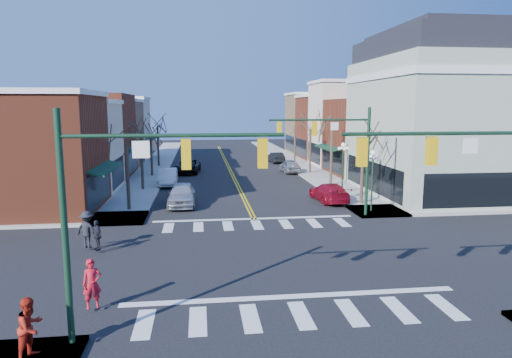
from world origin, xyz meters
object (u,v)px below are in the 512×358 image
object	(u,v)px
car_left_far	(187,166)
pedestrian_dark_a	(97,235)
car_left_mid	(168,177)
car_right_near	(329,192)
pedestrian_red_a	(92,284)
victorian_corner	(445,114)
lamppost_corner	(373,170)
car_right_mid	(290,166)
pedestrian_red_b	(30,328)
pedestrian_dark_b	(87,230)
car_right_far	(276,158)
lamppost_midblock	(343,159)
car_left_near	(182,194)

from	to	relation	value
car_left_far	pedestrian_dark_a	distance (m)	27.72
car_left_mid	car_left_far	xyz separation A→B (m)	(1.60, 7.78, -0.02)
car_right_near	pedestrian_red_a	xyz separation A→B (m)	(-13.70, -17.59, 0.33)
victorian_corner	lamppost_corner	xyz separation A→B (m)	(-8.30, -6.00, -3.70)
car_left_far	pedestrian_red_a	bearing A→B (deg)	-88.68
car_right_mid	pedestrian_red_b	xyz separation A→B (m)	(-14.69, -36.30, 0.32)
pedestrian_red_b	pedestrian_dark_b	bearing A→B (deg)	26.69
car_right_far	pedestrian_red_b	size ratio (longest dim) A/B	2.29
victorian_corner	lamppost_corner	bearing A→B (deg)	-144.14
pedestrian_dark_a	lamppost_midblock	bearing A→B (deg)	93.52
lamppost_corner	car_left_mid	distance (m)	19.66
lamppost_midblock	victorian_corner	bearing A→B (deg)	-3.45
car_right_far	victorian_corner	bearing A→B (deg)	108.41
car_right_mid	pedestrian_red_a	xyz separation A→B (m)	(-13.70, -33.16, 0.32)
car_left_near	car_left_far	size ratio (longest dim) A/B	0.91
car_left_near	car_right_far	xyz separation A→B (m)	(11.21, 24.82, -0.17)
car_left_near	car_right_near	bearing A→B (deg)	0.57
car_left_near	car_right_mid	bearing A→B (deg)	54.45
car_left_near	car_right_mid	world-z (taller)	car_left_near
car_left_mid	car_right_mid	distance (m)	14.43
car_left_near	pedestrian_red_a	size ratio (longest dim) A/B	2.76
car_left_far	pedestrian_red_a	distance (m)	34.36
car_left_near	pedestrian_dark_b	xyz separation A→B (m)	(-4.32, -10.22, 0.26)
lamppost_corner	lamppost_midblock	xyz separation A→B (m)	(0.00, 6.50, 0.00)
pedestrian_dark_a	pedestrian_red_b	bearing A→B (deg)	-32.93
car_left_far	lamppost_midblock	bearing A→B (deg)	-42.17
car_left_far	car_right_near	bearing A→B (deg)	-50.64
victorian_corner	pedestrian_dark_b	xyz separation A→B (m)	(-25.64, -12.25, -5.56)
victorian_corner	car_left_near	world-z (taller)	victorian_corner
lamppost_corner	car_right_far	size ratio (longest dim) A/B	1.06
pedestrian_red_a	lamppost_midblock	bearing A→B (deg)	34.59
car_right_mid	pedestrian_dark_b	world-z (taller)	pedestrian_dark_b
victorian_corner	car_left_near	xyz separation A→B (m)	(-21.31, -2.03, -5.82)
car_left_near	car_left_far	world-z (taller)	car_left_near
lamppost_corner	pedestrian_red_a	distance (m)	20.65
lamppost_midblock	pedestrian_red_a	distance (m)	25.38
car_left_mid	car_right_mid	bearing A→B (deg)	26.87
lamppost_corner	car_left_near	size ratio (longest dim) A/B	0.88
lamppost_midblock	pedestrian_red_a	xyz separation A→B (m)	(-15.50, -20.01, -1.92)
lamppost_midblock	pedestrian_dark_b	bearing A→B (deg)	-143.66
victorian_corner	car_left_far	distance (m)	26.58
car_left_mid	pedestrian_dark_a	bearing A→B (deg)	-96.98
lamppost_corner	pedestrian_red_a	size ratio (longest dim) A/B	2.42
car_right_near	pedestrian_dark_b	xyz separation A→B (m)	(-15.54, -10.33, 0.39)
car_left_far	car_left_mid	bearing A→B (deg)	-96.14
lamppost_midblock	car_right_far	bearing A→B (deg)	94.62
car_right_far	pedestrian_dark_b	world-z (taller)	pedestrian_dark_b
car_right_mid	pedestrian_dark_b	size ratio (longest dim) A/B	2.23
car_left_far	car_right_far	size ratio (longest dim) A/B	1.32
car_right_near	pedestrian_dark_b	world-z (taller)	pedestrian_dark_b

